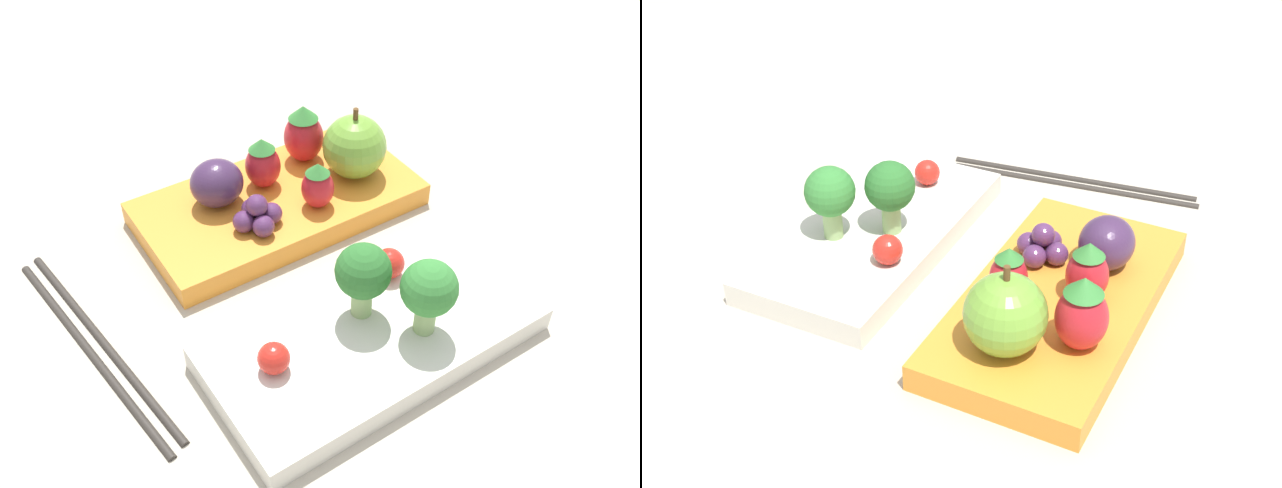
{
  "view_description": "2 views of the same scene",
  "coord_description": "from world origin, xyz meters",
  "views": [
    {
      "loc": [
        0.17,
        0.34,
        0.37
      ],
      "look_at": [
        0.0,
        -0.0,
        0.03
      ],
      "focal_mm": 40.0,
      "sensor_mm": 36.0,
      "label": 1
    },
    {
      "loc": [
        -0.43,
        -0.29,
        0.38
      ],
      "look_at": [
        0.0,
        -0.0,
        0.03
      ],
      "focal_mm": 50.0,
      "sensor_mm": 36.0,
      "label": 2
    }
  ],
  "objects": [
    {
      "name": "bento_box_fruit",
      "position": [
        -0.0,
        -0.08,
        0.01
      ],
      "size": [
        0.23,
        0.14,
        0.02
      ],
      "color": "orange",
      "rests_on": "ground_plane"
    },
    {
      "name": "strawberry_1",
      "position": [
        -0.04,
        -0.12,
        0.04
      ],
      "size": [
        0.03,
        0.03,
        0.05
      ],
      "color": "red",
      "rests_on": "bento_box_fruit"
    },
    {
      "name": "cherry_tomato_1",
      "position": [
        -0.03,
        0.04,
        0.03
      ],
      "size": [
        0.02,
        0.02,
        0.02
      ],
      "color": "red",
      "rests_on": "bento_box_savoury"
    },
    {
      "name": "plum",
      "position": [
        0.05,
        -0.09,
        0.04
      ],
      "size": [
        0.04,
        0.04,
        0.04
      ],
      "color": "#42284C",
      "rests_on": "bento_box_fruit"
    },
    {
      "name": "grape_cluster",
      "position": [
        0.03,
        -0.05,
        0.03
      ],
      "size": [
        0.04,
        0.04,
        0.03
      ],
      "color": "#562D5B",
      "rests_on": "bento_box_fruit"
    },
    {
      "name": "apple",
      "position": [
        -0.07,
        -0.08,
        0.05
      ],
      "size": [
        0.05,
        0.05,
        0.06
      ],
      "color": "#70A838",
      "rests_on": "bento_box_fruit"
    },
    {
      "name": "bento_box_savoury",
      "position": [
        0.0,
        0.08,
        0.01
      ],
      "size": [
        0.24,
        0.14,
        0.02
      ],
      "color": "silver",
      "rests_on": "ground_plane"
    },
    {
      "name": "broccoli_floret_0",
      "position": [
        -0.0,
        0.06,
        0.05
      ],
      "size": [
        0.04,
        0.04,
        0.06
      ],
      "color": "#93B770",
      "rests_on": "bento_box_savoury"
    },
    {
      "name": "chopsticks_pair",
      "position": [
        0.17,
        -0.0,
        0.0
      ],
      "size": [
        0.07,
        0.21,
        0.01
      ],
      "color": "#332D28",
      "rests_on": "ground_plane"
    },
    {
      "name": "cherry_tomato_0",
      "position": [
        0.07,
        0.08,
        0.03
      ],
      "size": [
        0.02,
        0.02,
        0.02
      ],
      "color": "red",
      "rests_on": "bento_box_savoury"
    },
    {
      "name": "broccoli_floret_1",
      "position": [
        -0.03,
        0.09,
        0.05
      ],
      "size": [
        0.04,
        0.04,
        0.06
      ],
      "color": "#93B770",
      "rests_on": "bento_box_savoury"
    },
    {
      "name": "strawberry_0",
      "position": [
        -0.02,
        -0.05,
        0.04
      ],
      "size": [
        0.03,
        0.03,
        0.04
      ],
      "color": "red",
      "rests_on": "bento_box_fruit"
    },
    {
      "name": "ground_plane",
      "position": [
        0.0,
        0.0,
        0.0
      ],
      "size": [
        4.0,
        4.0,
        0.0
      ],
      "primitive_type": "plane",
      "color": "#BCB29E"
    },
    {
      "name": "strawberry_2",
      "position": [
        0.01,
        -0.1,
        0.04
      ],
      "size": [
        0.03,
        0.03,
        0.04
      ],
      "color": "red",
      "rests_on": "bento_box_fruit"
    }
  ]
}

